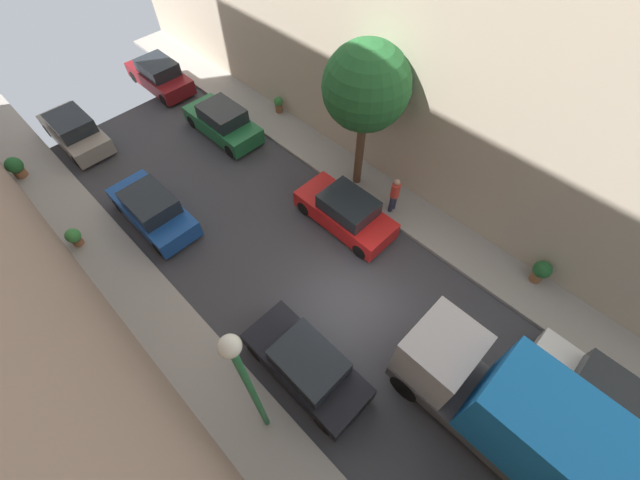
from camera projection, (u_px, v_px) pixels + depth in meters
ground at (348, 306)px, 14.20m from camera, size 32.00×32.00×0.00m
sidewalk_left at (238, 410)px, 12.04m from camera, size 2.00×44.00×0.15m
sidewalk_right at (431, 227)px, 16.23m from camera, size 2.00×44.00×0.15m
parked_car_left_2 at (307, 365)px, 12.21m from camera, size 1.78×4.20×1.57m
parked_car_left_3 at (153, 210)px, 15.93m from camera, size 1.78×4.20×1.57m
parked_car_left_4 at (75, 131)px, 18.82m from camera, size 1.78×4.20×1.57m
parked_car_right_1 at (600, 398)px, 11.63m from camera, size 1.78×4.20×1.57m
parked_car_right_2 at (346, 212)px, 15.86m from camera, size 1.78×4.20×1.57m
parked_car_right_3 at (223, 122)px, 19.24m from camera, size 1.78×4.20×1.57m
parked_car_right_4 at (160, 76)px, 21.61m from camera, size 1.78×4.20×1.57m
delivery_truck at (523, 422)px, 10.26m from camera, size 2.26×6.60×3.38m
pedestrian at (395, 194)px, 15.95m from camera, size 0.40×0.36×1.72m
street_tree_1 at (366, 88)px, 13.96m from camera, size 3.20×3.20×6.25m
potted_plant_2 at (74, 237)px, 15.29m from camera, size 0.57×0.57×0.79m
potted_plant_3 at (279, 104)px, 20.28m from camera, size 0.46×0.46×0.84m
potted_plant_4 at (15, 167)px, 17.45m from camera, size 0.71×0.71×0.97m
potted_plant_5 at (541, 271)px, 14.20m from camera, size 0.64×0.64×1.01m
lamp_post at (247, 381)px, 8.49m from camera, size 0.44×0.44×6.28m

